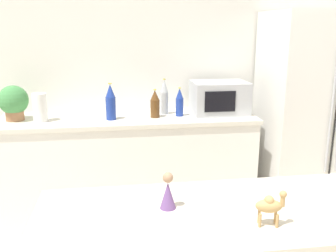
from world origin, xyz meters
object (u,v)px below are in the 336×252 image
Objects in this scene: potted_plant at (14,102)px; camel_figurine at (270,205)px; wise_man_figurine_blue at (168,193)px; back_bottle_1 at (180,102)px; paper_towel_roll at (40,108)px; refrigerator at (313,114)px; back_bottle_2 at (111,102)px; back_bottle_0 at (164,97)px; microwave at (219,98)px; back_bottle_3 at (155,104)px.

potted_plant reaches higher than camel_figurine.
back_bottle_1 is at bearing 78.66° from wise_man_figurine_blue.
paper_towel_roll is 1.92m from wise_man_figurine_blue.
refrigerator is 1.82m from back_bottle_2.
paper_towel_roll is 0.93× the size of back_bottle_1.
refrigerator reaches higher than wise_man_figurine_blue.
camel_figurine is at bearing -87.24° from back_bottle_0.
paper_towel_roll reaches higher than wise_man_figurine_blue.
microwave is at bearing 174.66° from refrigerator.
paper_towel_roll is at bearing -172.70° from back_bottle_0.
refrigerator is at bearing 57.30° from camel_figurine.
camel_figurine is at bearing -100.80° from microwave.
microwave reaches higher than paper_towel_roll.
wise_man_figurine_blue reaches higher than camel_figurine.
back_bottle_2 is at bearing -1.18° from paper_towel_roll.
wise_man_figurine_blue is (-0.24, -1.88, -0.03)m from back_bottle_0.
back_bottle_1 is (1.15, 0.04, 0.00)m from paper_towel_roll.
back_bottle_0 is at bearing 92.76° from camel_figurine.
back_bottle_1 is 1.67× the size of wise_man_figurine_blue.
microwave reaches higher than wise_man_figurine_blue.
back_bottle_2 is (-1.81, -0.03, 0.17)m from refrigerator.
potted_plant is 0.23m from paper_towel_roll.
back_bottle_2 is 1.26× the size of back_bottle_3.
paper_towel_roll is at bearing -18.79° from potted_plant.
microwave is 1.94× the size of back_bottle_1.
back_bottle_3 is at bearing -173.87° from back_bottle_1.
potted_plant is 1.95× the size of wise_man_figurine_blue.
wise_man_figurine_blue is at bearing -97.23° from back_bottle_0.
back_bottle_2 is 0.37m from back_bottle_3.
paper_towel_roll is 1.72× the size of camel_figurine.
back_bottle_3 is 1.95m from camel_figurine.
back_bottle_2 is at bearing -175.12° from back_bottle_1.
back_bottle_1 is at bearing 6.13° from back_bottle_3.
refrigerator is at bearing -5.34° from microwave.
back_bottle_3 is (0.37, 0.03, -0.03)m from back_bottle_2.
back_bottle_0 is 0.16m from back_bottle_1.
paper_towel_roll is 2.24m from camel_figurine.
back_bottle_3 is (-0.21, -0.02, -0.00)m from back_bottle_1.
back_bottle_0 is 1.03× the size of back_bottle_2.
back_bottle_0 is 1.29× the size of back_bottle_3.
back_bottle_2 is at bearing 97.42° from wise_man_figurine_blue.
back_bottle_0 reaches higher than microwave.
back_bottle_2 reaches higher than back_bottle_1.
back_bottle_0 is 1.26× the size of back_bottle_1.
back_bottle_1 reaches higher than back_bottle_3.
back_bottle_0 is at bearing 175.83° from microwave.
potted_plant is 1.73m from microwave.
microwave is 0.96m from back_bottle_2.
refrigerator is at bearing 0.39° from paper_towel_roll.
back_bottle_1 is at bearing 1.91° from paper_towel_roll.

